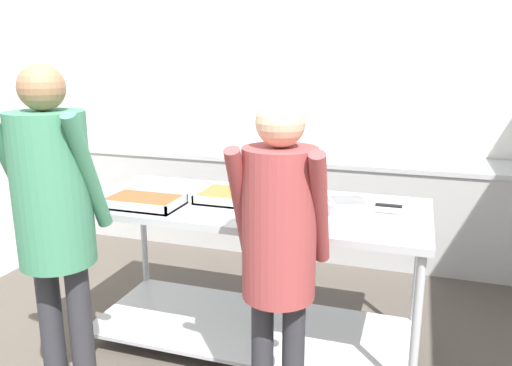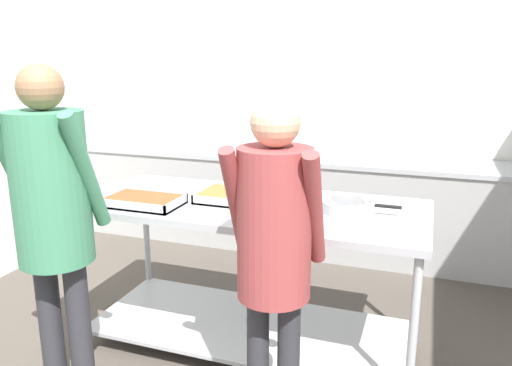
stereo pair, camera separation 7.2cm
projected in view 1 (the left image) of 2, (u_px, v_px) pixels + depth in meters
wall_rear at (321, 104)px, 4.76m from camera, size 4.68×0.06×2.65m
back_counter at (310, 203)px, 4.64m from camera, size 4.52×0.65×0.89m
serving_counter at (251, 252)px, 3.00m from camera, size 2.03×0.87×0.93m
serving_tray_vegetables at (144, 202)px, 2.86m from camera, size 0.43×0.27×0.05m
serving_tray_roast at (231, 196)px, 2.98m from camera, size 0.37×0.32×0.05m
plate_stack at (282, 206)px, 2.82m from camera, size 0.22×0.22×0.04m
sauce_pan at (349, 205)px, 2.76m from camera, size 0.43×0.29×0.06m
guest_serving_left at (279, 238)px, 2.17m from camera, size 0.43×0.32×1.61m
guest_serving_right at (54, 207)px, 2.35m from camera, size 0.49×0.39×1.73m
water_bottle at (283, 141)px, 4.65m from camera, size 0.08×0.08×0.23m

